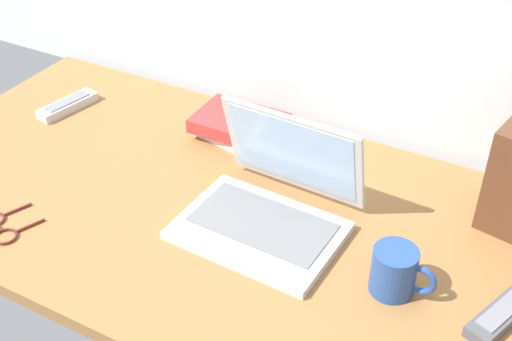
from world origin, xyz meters
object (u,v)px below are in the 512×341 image
(coffee_mug, at_px, (395,271))
(eyeglasses, at_px, (1,227))
(remote_control_near, at_px, (502,314))
(book_stack, at_px, (239,127))
(laptop, at_px, (271,203))
(remote_control_far, at_px, (68,105))

(coffee_mug, distance_m, eyeglasses, 0.76)
(remote_control_near, relative_size, book_stack, 0.73)
(eyeglasses, bearing_deg, coffee_mug, 16.04)
(laptop, distance_m, coffee_mug, 0.28)
(coffee_mug, bearing_deg, remote_control_near, 6.89)
(laptop, xyz_separation_m, remote_control_near, (0.46, -0.04, -0.03))
(laptop, bearing_deg, remote_control_far, 167.62)
(remote_control_near, xyz_separation_m, remote_control_far, (-1.11, 0.18, 0.00))
(coffee_mug, bearing_deg, remote_control_far, 167.47)
(eyeglasses, xyz_separation_m, book_stack, (0.25, 0.51, 0.02))
(coffee_mug, xyz_separation_m, remote_control_far, (-0.93, 0.21, -0.03))
(coffee_mug, distance_m, remote_control_near, 0.19)
(eyeglasses, distance_m, book_stack, 0.57)
(laptop, bearing_deg, eyeglasses, -149.02)
(eyeglasses, bearing_deg, laptop, 30.98)
(remote_control_far, bearing_deg, coffee_mug, -12.53)
(remote_control_far, height_order, book_stack, book_stack)
(remote_control_near, height_order, eyeglasses, remote_control_near)
(coffee_mug, relative_size, remote_control_near, 0.70)
(remote_control_far, relative_size, eyeglasses, 1.27)
(coffee_mug, xyz_separation_m, eyeglasses, (-0.73, -0.21, -0.04))
(remote_control_near, bearing_deg, book_stack, 157.17)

